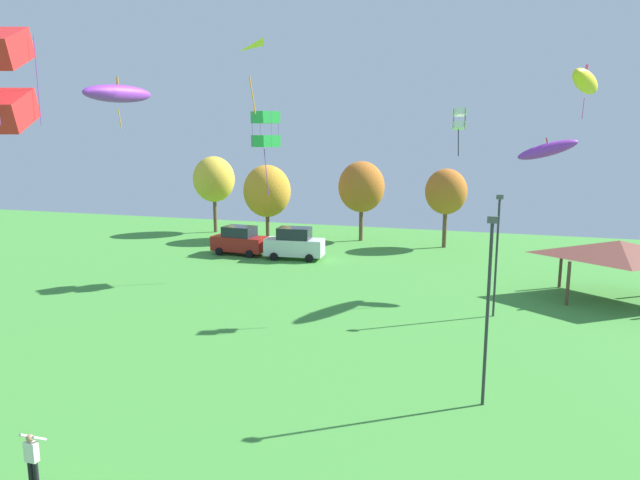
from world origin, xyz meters
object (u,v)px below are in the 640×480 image
kite_flying_1 (240,68)px  kite_flying_5 (585,82)px  parked_car_second_from_left (294,244)px  kite_flying_8 (266,129)px  kite_flying_3 (118,94)px  parked_car_leftmost (240,241)px  park_pavilion (619,249)px  treeline_tree_0 (214,179)px  light_post_0 (497,249)px  treeline_tree_3 (446,192)px  treeline_tree_2 (361,187)px  person_standing_mid_field (32,457)px  kite_flying_4 (548,150)px  treeline_tree_1 (267,191)px  kite_flying_10 (459,119)px  light_post_1 (488,302)px

kite_flying_1 → kite_flying_5: kite_flying_5 is taller
parked_car_second_from_left → kite_flying_8: bearing=-94.5°
kite_flying_3 → parked_car_leftmost: 19.12m
park_pavilion → kite_flying_3: bearing=-158.4°
park_pavilion → treeline_tree_0: size_ratio=0.98×
parked_car_leftmost → park_pavilion: 27.58m
light_post_0 → treeline_tree_3: bearing=102.8°
treeline_tree_2 → person_standing_mid_field: bearing=-90.3°
kite_flying_4 → treeline_tree_3: bearing=119.0°
treeline_tree_1 → kite_flying_10: bearing=-43.7°
treeline_tree_3 → parked_car_leftmost: bearing=-153.2°
parked_car_leftmost → person_standing_mid_field: bearing=-70.9°
kite_flying_4 → kite_flying_10: bearing=-131.0°
kite_flying_3 → light_post_1: bearing=-17.2°
kite_flying_8 → kite_flying_4: bearing=4.7°
kite_flying_10 → park_pavilion: size_ratio=0.35×
kite_flying_10 → park_pavilion: (9.18, 4.75, -7.44)m
kite_flying_1 → kite_flying_8: bearing=108.8°
person_standing_mid_field → light_post_0: bearing=82.9°
person_standing_mid_field → treeline_tree_1: treeline_tree_1 is taller
parked_car_leftmost → parked_car_second_from_left: parked_car_second_from_left is taller
kite_flying_8 → park_pavilion: (22.04, 0.52, -6.97)m
light_post_0 → treeline_tree_3: 19.33m
person_standing_mid_field → kite_flying_4: kite_flying_4 is taller
kite_flying_1 → park_pavilion: (17.09, 15.03, -9.24)m
kite_flying_1 → kite_flying_4: bearing=51.2°
person_standing_mid_field → parked_car_second_from_left: bearing=120.3°
treeline_tree_1 → parked_car_leftmost: bearing=-86.2°
parked_car_leftmost → light_post_0: bearing=-23.8°
kite_flying_8 → treeline_tree_1: size_ratio=0.80×
kite_flying_1 → treeline_tree_1: 30.61m
kite_flying_4 → treeline_tree_1: (-23.21, 11.77, -4.29)m
treeline_tree_2 → kite_flying_5: bearing=-37.8°
kite_flying_4 → treeline_tree_0: (-29.77, 13.88, -3.49)m
light_post_0 → treeline_tree_0: treeline_tree_0 is taller
kite_flying_1 → kite_flying_10: size_ratio=0.82×
treeline_tree_2 → kite_flying_10: bearing=-63.3°
parked_car_second_from_left → kite_flying_10: bearing=-42.2°
treeline_tree_3 → treeline_tree_2: bearing=172.3°
kite_flying_10 → parked_car_second_from_left: bearing=142.7°
kite_flying_1 → kite_flying_5: bearing=48.6°
treeline_tree_2 → parked_car_second_from_left: bearing=-108.9°
person_standing_mid_field → treeline_tree_2: bearing=114.3°
person_standing_mid_field → light_post_1: 15.07m
kite_flying_1 → kite_flying_4: size_ratio=0.55×
light_post_0 → kite_flying_10: bearing=164.5°
kite_flying_4 → treeline_tree_0: bearing=155.0°
park_pavilion → light_post_0: light_post_0 is taller
kite_flying_3 → treeline_tree_1: 24.25m
kite_flying_4 → kite_flying_10: size_ratio=1.48×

